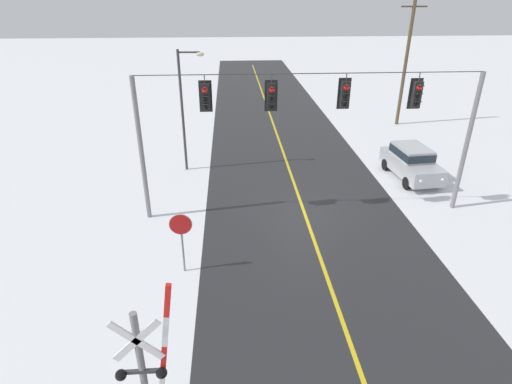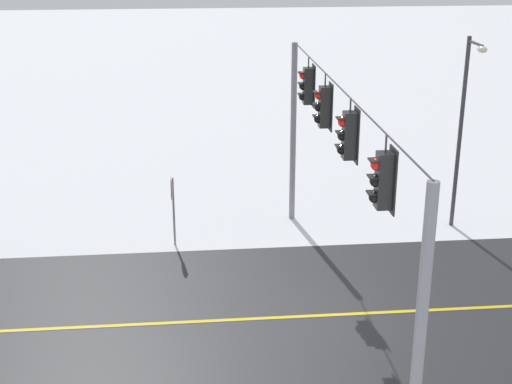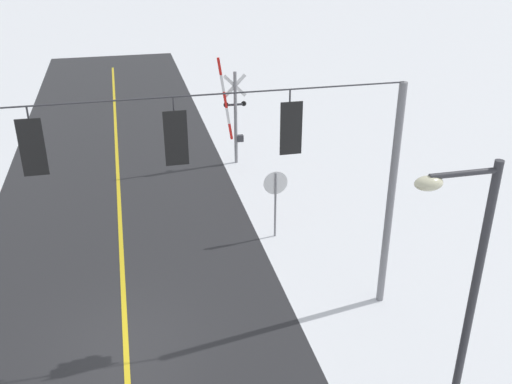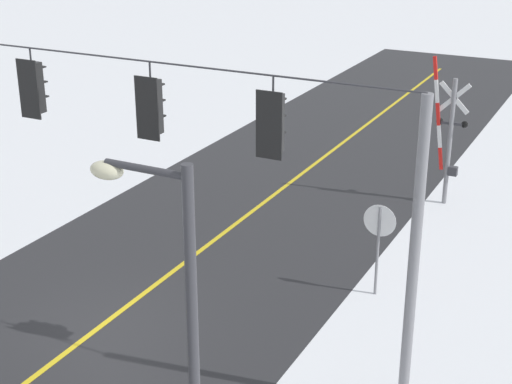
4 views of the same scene
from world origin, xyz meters
name	(u,v)px [view 2 (image 2 of 4)]	position (x,y,z in m)	size (l,w,h in m)	color
ground_plane	(329,315)	(0.00, 0.00, 0.00)	(160.00, 160.00, 0.00)	white
signal_span	(335,157)	(-0.01, -0.01, 4.41)	(14.20, 0.47, 6.22)	gray
stop_sign	(172,195)	(-5.06, -4.15, 1.71)	(0.80, 0.09, 2.35)	gray
streetlamp_near	(464,117)	(-5.59, 5.43, 3.92)	(1.39, 0.28, 6.50)	#38383D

